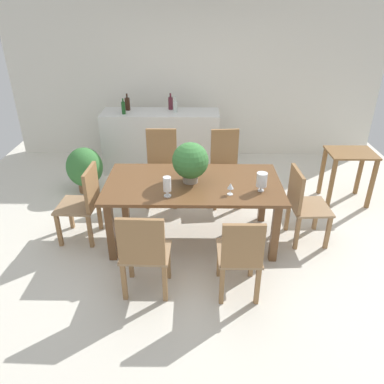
{
  "coord_description": "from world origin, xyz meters",
  "views": [
    {
      "loc": [
        0.03,
        -4.01,
        2.65
      ],
      "look_at": [
        -0.01,
        -0.16,
        0.61
      ],
      "focal_mm": 34.89,
      "sensor_mm": 36.0,
      "label": 1
    }
  ],
  "objects_px": {
    "chair_head_end": "(84,200)",
    "crystal_vase_center_near": "(167,185)",
    "dining_table": "(193,190)",
    "potted_plant_floor": "(85,168)",
    "chair_far_right": "(225,164)",
    "crystal_vase_left": "(262,180)",
    "flower_centerpiece": "(190,161)",
    "chair_near_right": "(240,254)",
    "wine_bottle_dark": "(127,104)",
    "chair_near_left": "(144,251)",
    "wine_glass": "(230,186)",
    "wine_bottle_green": "(123,108)",
    "side_table": "(349,165)",
    "chair_far_left": "(162,163)",
    "kitchen_counter": "(161,141)",
    "chair_foot_end": "(303,202)",
    "wine_bottle_clear": "(171,103)",
    "wine_bottle_amber": "(175,106)"
  },
  "relations": [
    {
      "from": "dining_table",
      "to": "side_table",
      "type": "distance_m",
      "value": 2.37
    },
    {
      "from": "chair_far_left",
      "to": "wine_glass",
      "type": "height_order",
      "value": "chair_far_left"
    },
    {
      "from": "chair_head_end",
      "to": "wine_bottle_dark",
      "type": "relative_size",
      "value": 3.5
    },
    {
      "from": "side_table",
      "to": "dining_table",
      "type": "bearing_deg",
      "value": -155.6
    },
    {
      "from": "flower_centerpiece",
      "to": "wine_bottle_green",
      "type": "xyz_separation_m",
      "value": [
        -1.08,
        1.92,
        0.08
      ]
    },
    {
      "from": "wine_glass",
      "to": "chair_foot_end",
      "type": "bearing_deg",
      "value": 17.65
    },
    {
      "from": "dining_table",
      "to": "chair_near_right",
      "type": "xyz_separation_m",
      "value": [
        0.45,
        -1.0,
        -0.16
      ]
    },
    {
      "from": "chair_foot_end",
      "to": "wine_glass",
      "type": "distance_m",
      "value": 0.98
    },
    {
      "from": "chair_far_right",
      "to": "wine_bottle_green",
      "type": "height_order",
      "value": "wine_bottle_green"
    },
    {
      "from": "kitchen_counter",
      "to": "wine_bottle_dark",
      "type": "relative_size",
      "value": 7.07
    },
    {
      "from": "chair_near_left",
      "to": "wine_bottle_green",
      "type": "height_order",
      "value": "wine_bottle_green"
    },
    {
      "from": "chair_foot_end",
      "to": "chair_far_left",
      "type": "xyz_separation_m",
      "value": [
        -1.73,
        1.01,
        0.04
      ]
    },
    {
      "from": "chair_head_end",
      "to": "side_table",
      "type": "relative_size",
      "value": 1.24
    },
    {
      "from": "chair_foot_end",
      "to": "crystal_vase_left",
      "type": "height_order",
      "value": "crystal_vase_left"
    },
    {
      "from": "chair_far_right",
      "to": "crystal_vase_left",
      "type": "relative_size",
      "value": 4.82
    },
    {
      "from": "chair_far_left",
      "to": "dining_table",
      "type": "bearing_deg",
      "value": -66.31
    },
    {
      "from": "crystal_vase_center_near",
      "to": "dining_table",
      "type": "bearing_deg",
      "value": 51.47
    },
    {
      "from": "dining_table",
      "to": "wine_bottle_clear",
      "type": "distance_m",
      "value": 2.29
    },
    {
      "from": "wine_bottle_dark",
      "to": "crystal_vase_center_near",
      "type": "bearing_deg",
      "value": -71.94
    },
    {
      "from": "chair_near_left",
      "to": "wine_glass",
      "type": "distance_m",
      "value": 1.15
    },
    {
      "from": "crystal_vase_left",
      "to": "chair_far_left",
      "type": "bearing_deg",
      "value": 134.67
    },
    {
      "from": "chair_far_right",
      "to": "chair_near_left",
      "type": "xyz_separation_m",
      "value": [
        -0.89,
        -2.0,
        -0.03
      ]
    },
    {
      "from": "chair_near_left",
      "to": "chair_far_right",
      "type": "bearing_deg",
      "value": -112.31
    },
    {
      "from": "crystal_vase_center_near",
      "to": "wine_glass",
      "type": "xyz_separation_m",
      "value": [
        0.67,
        0.05,
        -0.04
      ]
    },
    {
      "from": "dining_table",
      "to": "potted_plant_floor",
      "type": "distance_m",
      "value": 2.05
    },
    {
      "from": "potted_plant_floor",
      "to": "wine_bottle_clear",
      "type": "bearing_deg",
      "value": 38.74
    },
    {
      "from": "flower_centerpiece",
      "to": "side_table",
      "type": "xyz_separation_m",
      "value": [
        2.19,
        0.96,
        -0.45
      ]
    },
    {
      "from": "flower_centerpiece",
      "to": "kitchen_counter",
      "type": "height_order",
      "value": "flower_centerpiece"
    },
    {
      "from": "chair_near_right",
      "to": "wine_glass",
      "type": "xyz_separation_m",
      "value": [
        -0.05,
        0.71,
        0.35
      ]
    },
    {
      "from": "wine_bottle_clear",
      "to": "side_table",
      "type": "relative_size",
      "value": 0.35
    },
    {
      "from": "wine_bottle_amber",
      "to": "potted_plant_floor",
      "type": "height_order",
      "value": "wine_bottle_amber"
    },
    {
      "from": "chair_near_left",
      "to": "crystal_vase_center_near",
      "type": "relative_size",
      "value": 4.18
    },
    {
      "from": "wine_bottle_green",
      "to": "side_table",
      "type": "height_order",
      "value": "wine_bottle_green"
    },
    {
      "from": "chair_far_left",
      "to": "crystal_vase_left",
      "type": "relative_size",
      "value": 4.84
    },
    {
      "from": "chair_far_left",
      "to": "chair_near_right",
      "type": "relative_size",
      "value": 1.13
    },
    {
      "from": "chair_near_right",
      "to": "wine_bottle_clear",
      "type": "bearing_deg",
      "value": -75.82
    },
    {
      "from": "chair_far_left",
      "to": "flower_centerpiece",
      "type": "bearing_deg",
      "value": -67.41
    },
    {
      "from": "chair_head_end",
      "to": "crystal_vase_center_near",
      "type": "distance_m",
      "value": 1.12
    },
    {
      "from": "chair_far_right",
      "to": "potted_plant_floor",
      "type": "height_order",
      "value": "chair_far_right"
    },
    {
      "from": "dining_table",
      "to": "chair_foot_end",
      "type": "height_order",
      "value": "chair_foot_end"
    },
    {
      "from": "flower_centerpiece",
      "to": "crystal_vase_left",
      "type": "distance_m",
      "value": 0.81
    },
    {
      "from": "crystal_vase_center_near",
      "to": "wine_bottle_green",
      "type": "distance_m",
      "value": 2.43
    },
    {
      "from": "chair_far_right",
      "to": "crystal_vase_center_near",
      "type": "relative_size",
      "value": 4.55
    },
    {
      "from": "chair_near_right",
      "to": "crystal_vase_left",
      "type": "bearing_deg",
      "value": -110.37
    },
    {
      "from": "wine_bottle_green",
      "to": "side_table",
      "type": "xyz_separation_m",
      "value": [
        3.27,
        -0.96,
        -0.53
      ]
    },
    {
      "from": "chair_head_end",
      "to": "side_table",
      "type": "height_order",
      "value": "chair_head_end"
    },
    {
      "from": "kitchen_counter",
      "to": "wine_bottle_green",
      "type": "relative_size",
      "value": 7.79
    },
    {
      "from": "crystal_vase_center_near",
      "to": "potted_plant_floor",
      "type": "distance_m",
      "value": 2.13
    },
    {
      "from": "wine_bottle_dark",
      "to": "wine_bottle_green",
      "type": "relative_size",
      "value": 1.1
    },
    {
      "from": "chair_far_right",
      "to": "potted_plant_floor",
      "type": "relative_size",
      "value": 1.49
    }
  ]
}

